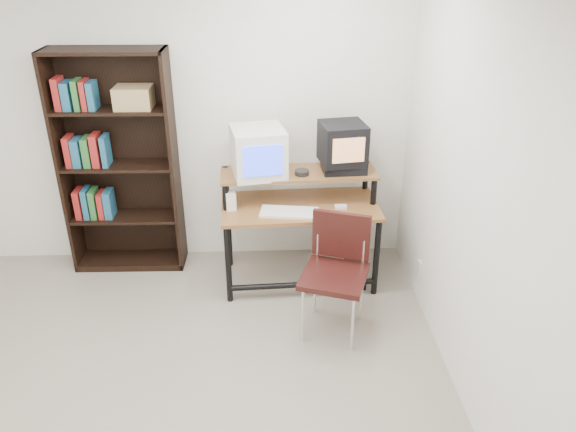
{
  "coord_description": "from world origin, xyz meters",
  "views": [
    {
      "loc": [
        0.73,
        -2.76,
        2.79
      ],
      "look_at": [
        0.89,
        1.1,
        0.83
      ],
      "focal_mm": 35.0,
      "sensor_mm": 36.0,
      "label": 1
    }
  ],
  "objects_px": {
    "bookshelf": "(119,162)",
    "crt_tv": "(343,143)",
    "computer_desk": "(299,207)",
    "crt_monitor": "(258,152)",
    "school_chair": "(337,262)",
    "pc_tower": "(356,256)"
  },
  "relations": [
    {
      "from": "computer_desk",
      "to": "crt_tv",
      "type": "bearing_deg",
      "value": 18.11
    },
    {
      "from": "computer_desk",
      "to": "bookshelf",
      "type": "xyz_separation_m",
      "value": [
        -1.56,
        0.34,
        0.3
      ]
    },
    {
      "from": "computer_desk",
      "to": "crt_tv",
      "type": "distance_m",
      "value": 0.65
    },
    {
      "from": "computer_desk",
      "to": "school_chair",
      "type": "relative_size",
      "value": 1.45
    },
    {
      "from": "crt_monitor",
      "to": "pc_tower",
      "type": "relative_size",
      "value": 1.09
    },
    {
      "from": "computer_desk",
      "to": "bookshelf",
      "type": "bearing_deg",
      "value": 165.06
    },
    {
      "from": "pc_tower",
      "to": "bookshelf",
      "type": "bearing_deg",
      "value": 178.93
    },
    {
      "from": "computer_desk",
      "to": "school_chair",
      "type": "xyz_separation_m",
      "value": [
        0.24,
        -0.7,
        -0.12
      ]
    },
    {
      "from": "bookshelf",
      "to": "crt_tv",
      "type": "bearing_deg",
      "value": -4.94
    },
    {
      "from": "crt_monitor",
      "to": "pc_tower",
      "type": "height_order",
      "value": "crt_monitor"
    },
    {
      "from": "pc_tower",
      "to": "crt_tv",
      "type": "bearing_deg",
      "value": 143.57
    },
    {
      "from": "crt_monitor",
      "to": "bookshelf",
      "type": "xyz_separation_m",
      "value": [
        -1.22,
        0.25,
        -0.17
      ]
    },
    {
      "from": "crt_monitor",
      "to": "crt_tv",
      "type": "distance_m",
      "value": 0.71
    },
    {
      "from": "computer_desk",
      "to": "crt_tv",
      "type": "xyz_separation_m",
      "value": [
        0.36,
        0.14,
        0.52
      ]
    },
    {
      "from": "pc_tower",
      "to": "school_chair",
      "type": "distance_m",
      "value": 0.83
    },
    {
      "from": "computer_desk",
      "to": "crt_tv",
      "type": "height_order",
      "value": "crt_tv"
    },
    {
      "from": "pc_tower",
      "to": "bookshelf",
      "type": "xyz_separation_m",
      "value": [
        -2.06,
        0.34,
        0.79
      ]
    },
    {
      "from": "bookshelf",
      "to": "pc_tower",
      "type": "bearing_deg",
      "value": -8.41
    },
    {
      "from": "crt_monitor",
      "to": "school_chair",
      "type": "xyz_separation_m",
      "value": [
        0.58,
        -0.79,
        -0.59
      ]
    },
    {
      "from": "crt_monitor",
      "to": "crt_tv",
      "type": "height_order",
      "value": "crt_tv"
    },
    {
      "from": "crt_tv",
      "to": "bookshelf",
      "type": "height_order",
      "value": "bookshelf"
    },
    {
      "from": "crt_tv",
      "to": "school_chair",
      "type": "xyz_separation_m",
      "value": [
        -0.12,
        -0.84,
        -0.64
      ]
    }
  ]
}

